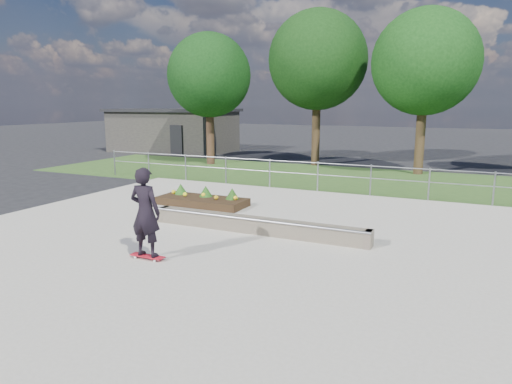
% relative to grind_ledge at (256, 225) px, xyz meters
% --- Properties ---
extents(ground, '(120.00, 120.00, 0.00)m').
position_rel_grind_ledge_xyz_m(ground, '(-0.29, -1.30, -0.26)').
color(ground, black).
rests_on(ground, ground).
extents(grass_verge, '(30.00, 8.00, 0.02)m').
position_rel_grind_ledge_xyz_m(grass_verge, '(-0.29, 9.70, -0.25)').
color(grass_verge, '#2D4D1E').
rests_on(grass_verge, ground).
extents(concrete_slab, '(15.00, 15.00, 0.06)m').
position_rel_grind_ledge_xyz_m(concrete_slab, '(-0.29, -1.30, -0.23)').
color(concrete_slab, '#A6A193').
rests_on(concrete_slab, ground).
extents(fence, '(20.06, 0.06, 1.20)m').
position_rel_grind_ledge_xyz_m(fence, '(-0.29, 6.20, 0.51)').
color(fence, gray).
rests_on(fence, ground).
extents(building, '(8.40, 5.40, 3.00)m').
position_rel_grind_ledge_xyz_m(building, '(-14.28, 16.70, 1.25)').
color(building, '#2D2B28').
rests_on(building, ground).
extents(tree_far_left, '(4.55, 4.55, 7.15)m').
position_rel_grind_ledge_xyz_m(tree_far_left, '(-8.29, 11.70, 4.59)').
color(tree_far_left, '#362015').
rests_on(tree_far_left, ground).
extents(tree_mid_left, '(5.25, 5.25, 8.25)m').
position_rel_grind_ledge_xyz_m(tree_mid_left, '(-2.79, 13.70, 5.34)').
color(tree_mid_left, black).
rests_on(tree_mid_left, ground).
extents(tree_mid_right, '(4.90, 4.90, 7.70)m').
position_rel_grind_ledge_xyz_m(tree_mid_right, '(2.71, 12.70, 4.97)').
color(tree_mid_right, '#322314').
rests_on(tree_mid_right, ground).
extents(grind_ledge, '(6.00, 0.44, 0.43)m').
position_rel_grind_ledge_xyz_m(grind_ledge, '(0.00, 0.00, 0.00)').
color(grind_ledge, brown).
rests_on(grind_ledge, concrete_slab).
extents(planter_bed, '(3.00, 1.20, 0.61)m').
position_rel_grind_ledge_xyz_m(planter_bed, '(-3.00, 2.27, -0.02)').
color(planter_bed, black).
rests_on(planter_bed, concrete_slab).
extents(skateboarder, '(0.80, 0.49, 2.01)m').
position_rel_grind_ledge_xyz_m(skateboarder, '(-1.25, -2.85, 0.84)').
color(skateboarder, white).
rests_on(skateboarder, concrete_slab).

